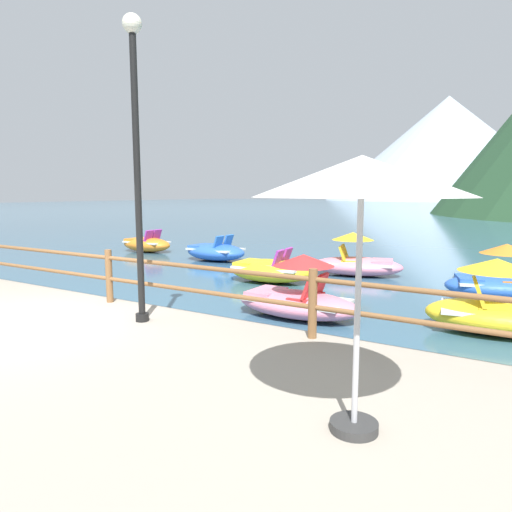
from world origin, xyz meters
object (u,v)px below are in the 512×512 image
Objects in this scene: pedal_boat_3 at (270,270)px; pedal_boat_6 at (499,281)px; pedal_boat_4 at (215,251)px; pedal_boat_0 at (297,297)px; pedal_boat_5 at (146,244)px; pedal_boat_1 at (357,262)px; beach_umbrella at (362,181)px; lamp_post at (136,144)px; pedal_boat_2 at (502,309)px.

pedal_boat_6 is (5.36, 0.89, 0.09)m from pedal_boat_3.
pedal_boat_0 is at bearing -42.10° from pedal_boat_4.
pedal_boat_5 is (-3.77, 0.48, -0.00)m from pedal_boat_4.
pedal_boat_6 is at bearing -8.88° from pedal_boat_5.
pedal_boat_6 is at bearing -18.15° from pedal_boat_1.
pedal_boat_4 is (-8.31, 9.41, -2.13)m from beach_umbrella.
pedal_boat_0 is at bearing -83.98° from pedal_boat_1.
lamp_post reaches higher than pedal_boat_2.
pedal_boat_2 is at bearing -46.16° from pedal_boat_1.
pedal_boat_0 is 4.86m from pedal_boat_6.
pedal_boat_4 is at bearing 119.18° from lamp_post.
pedal_boat_6 is (3.69, -1.21, 0.01)m from pedal_boat_1.
pedal_boat_5 is at bearing 172.68° from pedal_boat_4.
pedal_boat_1 is 5.63m from pedal_boat_2.
lamp_post is 12.06m from pedal_boat_5.
pedal_boat_1 is 1.19× the size of pedal_boat_4.
pedal_boat_0 is 4.91m from pedal_boat_1.
pedal_boat_2 is 1.14× the size of pedal_boat_5.
pedal_boat_1 is 9.01m from pedal_boat_5.
pedal_boat_1 is (-0.52, 4.88, 0.01)m from pedal_boat_0.
lamp_post reaches higher than pedal_boat_5.
lamp_post is 4.21m from beach_umbrella.
lamp_post is 9.49m from pedal_boat_4.
pedal_boat_2 is at bearing -19.39° from pedal_boat_3.
pedal_boat_2 is at bearing -85.84° from pedal_boat_6.
pedal_boat_4 is 3.80m from pedal_boat_5.
lamp_post is at bearing -60.82° from pedal_boat_4.
beach_umbrella is 15.76m from pedal_boat_5.
pedal_boat_0 is 3.49m from pedal_boat_2.
pedal_boat_2 is (0.79, 5.06, -2.02)m from beach_umbrella.
pedal_boat_2 is at bearing 13.61° from pedal_boat_0.
pedal_boat_2 is 10.09m from pedal_boat_4.
pedal_boat_4 is (-4.43, 7.93, -2.75)m from lamp_post.
pedal_boat_2 is (3.90, -4.06, 0.03)m from pedal_boat_1.
pedal_boat_1 reaches higher than pedal_boat_5.
pedal_boat_1 reaches higher than pedal_boat_4.
pedal_boat_3 reaches higher than pedal_boat_5.
pedal_boat_3 is at bearing -170.53° from pedal_boat_6.
pedal_boat_4 is at bearing 176.87° from pedal_boat_1.
pedal_boat_3 is at bearing -34.00° from pedal_boat_4.
pedal_boat_1 is at bearing -4.89° from pedal_boat_5.
pedal_boat_0 is 1.09× the size of pedal_boat_5.
pedal_boat_6 is (0.58, 7.91, -2.04)m from beach_umbrella.
pedal_boat_3 is at bearing 99.07° from lamp_post.
pedal_boat_2 is at bearing 37.41° from lamp_post.
pedal_boat_0 is at bearing 121.47° from beach_umbrella.
lamp_post reaches higher than pedal_boat_1.
pedal_boat_4 is (-3.54, 2.39, -0.00)m from pedal_boat_3.
pedal_boat_0 is 0.96× the size of pedal_boat_2.
pedal_boat_4 is at bearing 131.47° from beach_umbrella.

